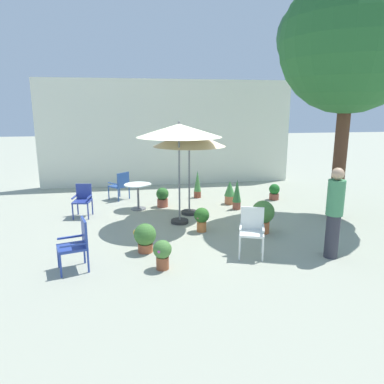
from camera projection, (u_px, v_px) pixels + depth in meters
ground_plane at (191, 222)px, 9.20m from camera, size 60.00×60.00×0.00m
villa_facade at (169, 133)px, 13.35m from camera, size 9.34×0.30×3.84m
shade_tree at (352, 42)px, 8.57m from camera, size 3.54×3.37×6.06m
patio_umbrella_0 at (189, 139)px, 9.42m from camera, size 1.92×1.92×2.32m
patio_umbrella_1 at (179, 132)px, 8.60m from camera, size 2.06×2.06×2.53m
cafe_table_0 at (138, 192)px, 10.23m from camera, size 0.77×0.77×0.74m
patio_chair_0 at (252, 228)px, 7.02m from camera, size 0.59×0.57×0.95m
patio_chair_1 at (83, 198)px, 9.57m from camera, size 0.50×0.55×0.86m
patio_chair_2 at (77, 242)px, 6.40m from camera, size 0.60×0.58×0.93m
patio_chair_3 at (120, 184)px, 11.31m from camera, size 0.69×0.69×0.88m
potted_plant_0 at (263, 214)px, 8.31m from camera, size 0.53×0.53×0.77m
potted_plant_1 at (162, 253)px, 6.45m from camera, size 0.34×0.34×0.55m
potted_plant_2 at (274, 192)px, 11.36m from camera, size 0.33×0.33×0.50m
potted_plant_3 at (145, 236)px, 7.22m from camera, size 0.46×0.45×0.59m
potted_plant_4 at (162, 197)px, 10.54m from camera, size 0.37×0.37×0.57m
potted_plant_5 at (197, 184)px, 11.58m from camera, size 0.23×0.23×0.88m
potted_plant_6 at (202, 218)px, 8.41m from camera, size 0.36×0.36×0.58m
potted_plant_7 at (230, 192)px, 10.83m from camera, size 0.33×0.33×0.71m
potted_plant_8 at (237, 194)px, 10.24m from camera, size 0.25×0.25×0.87m
standing_person at (334, 212)px, 6.83m from camera, size 0.43×0.43×1.77m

